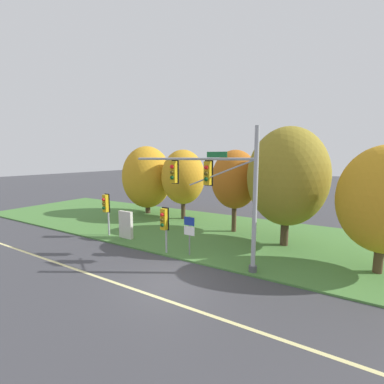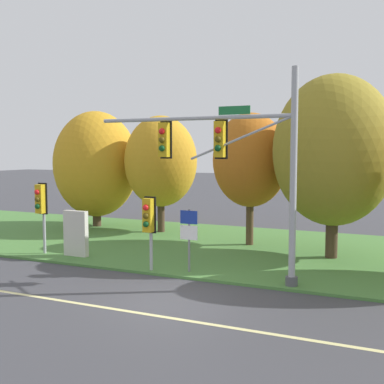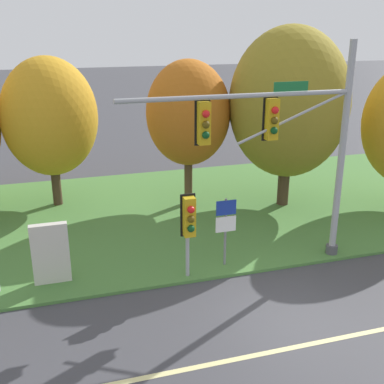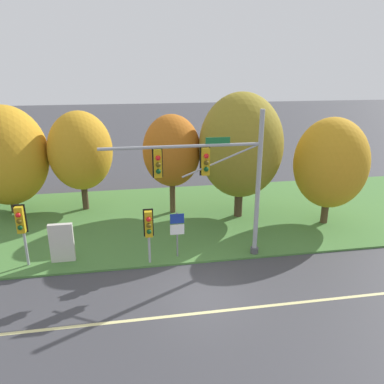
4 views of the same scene
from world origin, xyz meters
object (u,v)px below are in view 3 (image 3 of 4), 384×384
(pedestrian_signal_near_kerb, at_px, (189,221))
(tree_mid_verge, at_px, (289,103))
(route_sign_post, at_px, (226,223))
(traffic_signal_mast, at_px, (287,138))
(tree_behind_signpost, at_px, (188,113))
(info_kiosk, at_px, (51,254))
(tree_left_of_mast, at_px, (50,117))

(pedestrian_signal_near_kerb, xyz_separation_m, tree_mid_verge, (5.73, 5.06, 2.46))
(pedestrian_signal_near_kerb, distance_m, route_sign_post, 1.53)
(traffic_signal_mast, relative_size, route_sign_post, 3.22)
(route_sign_post, distance_m, tree_behind_signpost, 6.33)
(route_sign_post, xyz_separation_m, info_kiosk, (-5.40, 0.47, -0.52))
(route_sign_post, bearing_deg, traffic_signal_mast, -8.93)
(pedestrian_signal_near_kerb, height_order, route_sign_post, pedestrian_signal_near_kerb)
(traffic_signal_mast, distance_m, info_kiosk, 7.94)
(pedestrian_signal_near_kerb, height_order, tree_mid_verge, tree_mid_verge)
(route_sign_post, relative_size, tree_mid_verge, 0.31)
(pedestrian_signal_near_kerb, relative_size, tree_mid_verge, 0.37)
(route_sign_post, relative_size, tree_left_of_mast, 0.36)
(tree_left_of_mast, bearing_deg, tree_mid_verge, -16.53)
(tree_left_of_mast, distance_m, tree_behind_signpost, 5.69)
(tree_behind_signpost, bearing_deg, traffic_signal_mast, -77.53)
(pedestrian_signal_near_kerb, distance_m, info_kiosk, 4.27)
(tree_behind_signpost, height_order, info_kiosk, tree_behind_signpost)
(pedestrian_signal_near_kerb, bearing_deg, tree_mid_verge, 41.43)
(traffic_signal_mast, bearing_deg, pedestrian_signal_near_kerb, -175.70)
(tree_mid_verge, bearing_deg, pedestrian_signal_near_kerb, -138.57)
(tree_mid_verge, relative_size, info_kiosk, 3.92)
(route_sign_post, distance_m, tree_left_of_mast, 9.18)
(pedestrian_signal_near_kerb, relative_size, tree_left_of_mast, 0.44)
(tree_behind_signpost, xyz_separation_m, tree_mid_verge, (3.90, -1.27, 0.44))
(traffic_signal_mast, distance_m, tree_behind_signpost, 6.25)
(tree_behind_signpost, distance_m, info_kiosk, 8.48)
(pedestrian_signal_near_kerb, height_order, info_kiosk, pedestrian_signal_near_kerb)
(route_sign_post, xyz_separation_m, tree_behind_signpost, (0.46, 5.81, 2.47))
(traffic_signal_mast, xyz_separation_m, tree_mid_verge, (2.55, 4.82, 0.20))
(traffic_signal_mast, relative_size, tree_behind_signpost, 1.20)
(tree_mid_verge, height_order, info_kiosk, tree_mid_verge)
(route_sign_post, xyz_separation_m, tree_left_of_mast, (-5.02, 7.32, 2.35))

